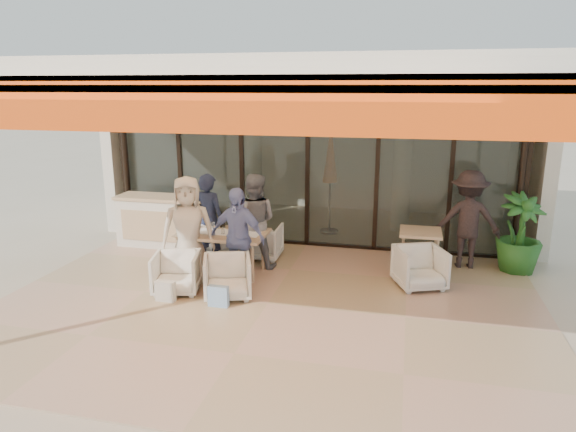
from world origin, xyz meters
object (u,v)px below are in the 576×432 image
Objects in this scene: diner_cream at (188,230)px; chair_near_left at (176,271)px; chair_near_right at (227,275)px; standing_woman at (468,220)px; side_table at (420,237)px; potted_palm at (519,233)px; chair_far_left at (220,237)px; chair_far_right at (262,240)px; diner_periwinkle at (237,238)px; diner_grey at (254,221)px; host_counter at (164,221)px; side_chair at (420,266)px; dining_table at (222,236)px; diner_navy at (209,219)px.

chair_near_left is at bearing -109.85° from diner_cream.
standing_woman reaches higher than chair_near_right.
potted_palm reaches higher than side_table.
chair_far_left is 0.99× the size of chair_near_left.
diner_periwinkle is at bearing 88.19° from chair_far_right.
host_counter is at bearing -25.84° from diner_grey.
diner_periwinkle is 2.21× the size of side_chair.
chair_far_right is 2.88m from side_table.
chair_near_right is 0.44× the size of diner_periwinkle.
chair_near_left is at bearing -113.43° from dining_table.
side_chair reaches higher than chair_near_right.
dining_table is 1.08× the size of potted_palm.
diner_grey reaches higher than side_chair.
host_counter is 1.05× the size of diner_cream.
side_table is 0.42× the size of standing_woman.
diner_grey is 1.22× the size of potted_palm.
chair_far_left is 2.08m from chair_near_right.
dining_table is at bearing 16.53° from standing_woman.
diner_periwinkle reaches higher than host_counter.
standing_woman is at bearing 36.47° from diner_periwinkle.
diner_grey is at bearing 134.36° from chair_far_left.
diner_cream is (-0.84, -1.40, 0.53)m from chair_far_right.
side_table reaches higher than chair_far_left.
chair_near_left is at bearing -59.28° from host_counter.
chair_far_left is 0.99× the size of chair_far_right.
diner_navy is (-0.84, 1.40, 0.47)m from chair_near_right.
host_counter is 1.14× the size of diner_periwinkle.
chair_near_right is at bearing -147.43° from side_table.
chair_far_left is 3.71m from side_table.
diner_grey is at bearing 69.85° from chair_near_right.
chair_near_right is at bearing -45.44° from host_counter.
chair_far_right is at bearing 69.85° from chair_near_right.
chair_far_right is 0.96× the size of side_table.
standing_woman is (3.66, 2.26, 0.52)m from chair_near_right.
diner_cream is at bearing 76.02° from chair_near_left.
chair_near_left is 1.08m from diner_periwinkle.
diner_periwinkle is (0.84, -0.00, -0.07)m from diner_cream.
side_table is at bearing -0.13° from diner_cream.
side_chair is (3.70, 1.08, 0.01)m from chair_near_left.
diner_periwinkle reaches higher than side_table.
standing_woman is (4.50, 2.26, 0.52)m from chair_near_left.
dining_table reaches higher than side_chair.
side_chair is at bearing 162.14° from chair_far_right.
diner_periwinkle is at bearing 69.85° from chair_near_right.
chair_near_left is 4.14m from side_table.
chair_near_left is at bearing 174.26° from side_chair.
side_table is at bearing 27.01° from standing_woman.
diner_grey is (0.84, 0.00, 0.01)m from diner_navy.
chair_near_right is 1.48m from diner_grey.
diner_periwinkle is 0.93× the size of standing_woman.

